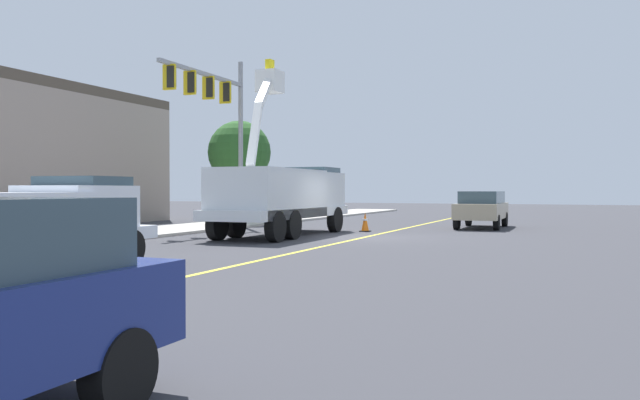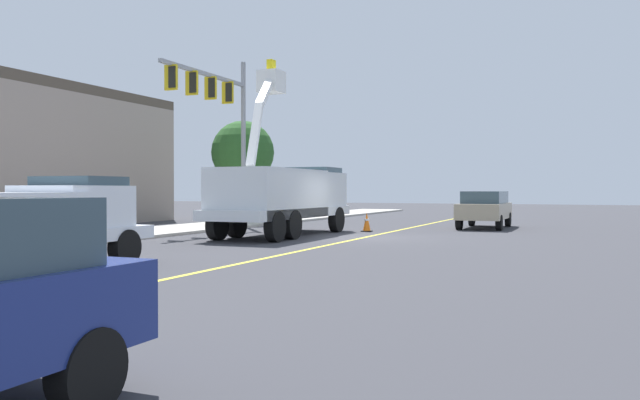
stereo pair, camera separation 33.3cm
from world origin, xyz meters
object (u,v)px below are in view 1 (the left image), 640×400
object	(u,v)px
service_pickup_truck	(33,220)
utility_bucket_truck	(283,194)
traffic_cone_mid_front	(365,222)
traffic_signal_mast	(217,107)
passing_minivan	(482,207)
traffic_cone_leading	(20,273)

from	to	relation	value
service_pickup_truck	utility_bucket_truck	bearing A→B (deg)	2.21
traffic_cone_mid_front	traffic_signal_mast	world-z (taller)	traffic_signal_mast
passing_minivan	traffic_cone_leading	size ratio (longest dim) A/B	6.25
service_pickup_truck	passing_minivan	distance (m)	21.16
service_pickup_truck	traffic_signal_mast	distance (m)	16.02
service_pickup_truck	traffic_cone_mid_front	world-z (taller)	service_pickup_truck
utility_bucket_truck	traffic_cone_mid_front	world-z (taller)	utility_bucket_truck
traffic_cone_leading	traffic_signal_mast	distance (m)	18.89
traffic_cone_leading	traffic_cone_mid_front	size ratio (longest dim) A/B	0.96
passing_minivan	traffic_signal_mast	size ratio (longest dim) A/B	0.62
service_pickup_truck	traffic_cone_leading	xyz separation A→B (m)	(-2.16, -2.11, -0.74)
passing_minivan	traffic_cone_mid_front	world-z (taller)	passing_minivan
passing_minivan	traffic_cone_mid_front	size ratio (longest dim) A/B	6.02
traffic_cone_leading	utility_bucket_truck	bearing A→B (deg)	10.19
traffic_cone_mid_front	traffic_signal_mast	size ratio (longest dim) A/B	0.10
traffic_cone_leading	traffic_signal_mast	size ratio (longest dim) A/B	0.10
traffic_cone_mid_front	traffic_cone_leading	bearing A→B (deg)	-178.44
utility_bucket_truck	traffic_cone_leading	bearing A→B (deg)	-169.81
passing_minivan	traffic_signal_mast	distance (m)	12.91
traffic_cone_mid_front	service_pickup_truck	bearing A→B (deg)	174.08
utility_bucket_truck	traffic_signal_mast	world-z (taller)	traffic_signal_mast
utility_bucket_truck	traffic_cone_leading	size ratio (longest dim) A/B	10.64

